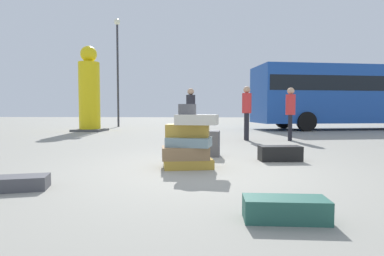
% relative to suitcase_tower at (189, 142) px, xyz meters
% --- Properties ---
extents(ground_plane, '(80.00, 80.00, 0.00)m').
position_rel_suitcase_tower_xyz_m(ground_plane, '(0.20, -0.23, -0.44)').
color(ground_plane, gray).
extents(suitcase_tower, '(0.97, 0.69, 1.05)m').
position_rel_suitcase_tower_xyz_m(suitcase_tower, '(0.00, 0.00, 0.00)').
color(suitcase_tower, '#B28C33').
rests_on(suitcase_tower, ground).
extents(suitcase_teal_white_trunk, '(0.72, 0.30, 0.20)m').
position_rel_suitcase_tower_xyz_m(suitcase_teal_white_trunk, '(1.06, -2.37, -0.34)').
color(suitcase_teal_white_trunk, '#26594C').
rests_on(suitcase_teal_white_trunk, ground).
extents(suitcase_charcoal_foreground_far, '(0.24, 0.39, 0.53)m').
position_rel_suitcase_tower_xyz_m(suitcase_charcoal_foreground_far, '(0.41, 1.33, -0.17)').
color(suitcase_charcoal_foreground_far, '#4C4C51').
rests_on(suitcase_charcoal_foreground_far, ground).
extents(suitcase_charcoal_behind_tower, '(0.77, 0.53, 0.16)m').
position_rel_suitcase_tower_xyz_m(suitcase_charcoal_behind_tower, '(-1.92, -1.59, -0.36)').
color(suitcase_charcoal_behind_tower, '#4C4C51').
rests_on(suitcase_charcoal_behind_tower, ground).
extents(suitcase_black_upright_blue, '(0.81, 0.44, 0.28)m').
position_rel_suitcase_tower_xyz_m(suitcase_black_upright_blue, '(1.65, 0.85, -0.30)').
color(suitcase_black_upright_blue, black).
rests_on(suitcase_black_upright_blue, ground).
extents(person_bearded_onlooker, '(0.30, 0.34, 1.69)m').
position_rel_suitcase_tower_xyz_m(person_bearded_onlooker, '(-0.41, 5.08, 0.57)').
color(person_bearded_onlooker, '#3F334C').
rests_on(person_bearded_onlooker, ground).
extents(person_tourist_with_camera, '(0.30, 0.34, 1.73)m').
position_rel_suitcase_tower_xyz_m(person_tourist_with_camera, '(1.41, 4.91, 0.60)').
color(person_tourist_with_camera, black).
rests_on(person_tourist_with_camera, ground).
extents(person_passerby_in_red, '(0.30, 0.33, 1.68)m').
position_rel_suitcase_tower_xyz_m(person_passerby_in_red, '(2.78, 4.92, 0.57)').
color(person_passerby_in_red, black).
rests_on(person_passerby_in_red, ground).
extents(yellow_dummy_statue, '(1.34, 1.34, 3.93)m').
position_rel_suitcase_tower_xyz_m(yellow_dummy_statue, '(-5.45, 8.79, 1.31)').
color(yellow_dummy_statue, yellow).
rests_on(yellow_dummy_statue, ground).
extents(parked_bus, '(11.14, 4.72, 3.15)m').
position_rel_suitcase_tower_xyz_m(parked_bus, '(7.76, 11.41, 1.40)').
color(parked_bus, '#1E4CA5').
rests_on(parked_bus, ground).
extents(lamp_post, '(0.36, 0.36, 6.35)m').
position_rel_suitcase_tower_xyz_m(lamp_post, '(-5.43, 12.85, 3.69)').
color(lamp_post, '#333338').
rests_on(lamp_post, ground).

